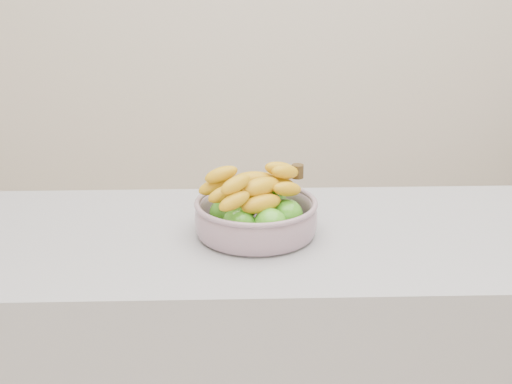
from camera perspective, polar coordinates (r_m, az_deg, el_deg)
The scene contains 1 object.
fruit_bowl at distance 1.58m, azimuth -0.02°, elevation -1.71°, with size 0.27×0.27×0.15m.
Camera 1 is at (-0.29, -1.50, 1.54)m, focal length 50.00 mm.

